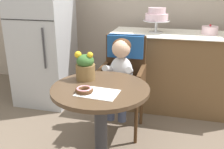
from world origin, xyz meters
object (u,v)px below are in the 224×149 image
flower_vase (85,66)px  refrigerator (43,35)px  donut_front (84,90)px  round_layer_cake (210,30)px  seated_child (120,70)px  tiered_cake_stand (157,16)px  cafe_table (101,113)px  wicker_chair (124,68)px

flower_vase → refrigerator: 1.32m
donut_front → round_layer_cake: (0.93, 1.46, 0.20)m
donut_front → flower_vase: bearing=107.6°
donut_front → round_layer_cake: 1.75m
seated_child → refrigerator: (-1.08, 0.55, 0.17)m
tiered_cake_stand → round_layer_cake: 0.60m
round_layer_cake → refrigerator: refrigerator is taller
seated_child → flower_vase: bearing=-114.1°
round_layer_cake → refrigerator: 1.92m
refrigerator → round_layer_cake: bearing=7.3°
cafe_table → donut_front: 0.27m
cafe_table → refrigerator: 1.56m
wicker_chair → refrigerator: (-1.08, 0.40, 0.21)m
donut_front → tiered_cake_stand: 1.50m
flower_vase → round_layer_cake: bearing=50.2°
seated_child → round_layer_cake: bearing=44.0°
wicker_chair → flower_vase: size_ratio=4.25×
seated_child → tiered_cake_stand: tiered_cake_stand is taller
cafe_table → refrigerator: bearing=133.7°
cafe_table → wicker_chair: size_ratio=0.75×
wicker_chair → donut_front: (-0.11, -0.82, 0.10)m
cafe_table → tiered_cake_stand: 1.45m
seated_child → flower_vase: seated_child is taller
donut_front → refrigerator: 1.56m
seated_child → donut_front: bearing=-99.0°
donut_front → tiered_cake_stand: bearing=76.2°
tiered_cake_stand → refrigerator: bearing=-171.4°
cafe_table → tiered_cake_stand: tiered_cake_stand is taller
cafe_table → wicker_chair: wicker_chair is taller
seated_child → refrigerator: size_ratio=0.43×
flower_vase → round_layer_cake: round_layer_cake is taller
cafe_table → round_layer_cake: bearing=57.6°
wicker_chair → seated_child: (0.00, -0.16, 0.04)m
wicker_chair → refrigerator: 1.17m
wicker_chair → tiered_cake_stand: 0.78m
seated_child → refrigerator: refrigerator is taller
cafe_table → seated_child: (0.03, 0.55, 0.17)m
wicker_chair → tiered_cake_stand: size_ratio=3.18×
tiered_cake_stand → round_layer_cake: (0.58, 0.04, -0.14)m
wicker_chair → round_layer_cake: (0.83, 0.64, 0.30)m
seated_child → wicker_chair: bearing=90.0°
donut_front → round_layer_cake: size_ratio=0.72×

